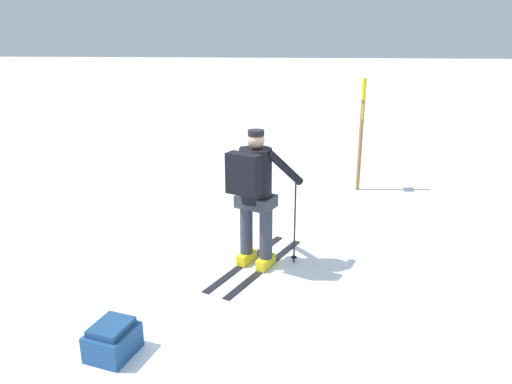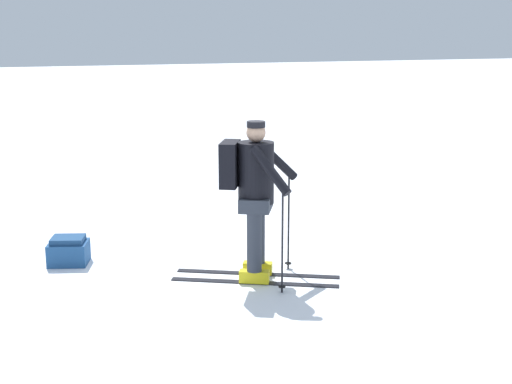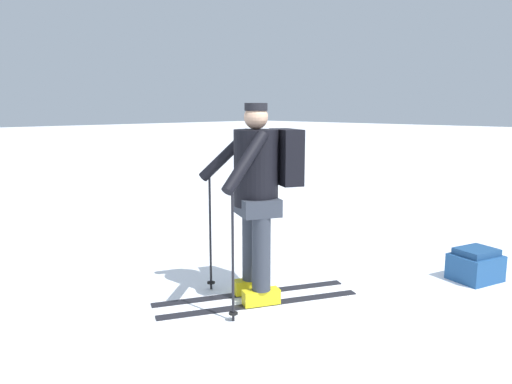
% 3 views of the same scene
% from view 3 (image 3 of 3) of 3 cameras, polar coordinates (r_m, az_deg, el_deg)
% --- Properties ---
extents(ground_plane, '(80.00, 80.00, 0.00)m').
position_cam_3_polar(ground_plane, '(4.15, 9.68, -12.97)').
color(ground_plane, white).
extents(skier, '(1.08, 1.68, 1.62)m').
position_cam_3_polar(skier, '(4.03, 0.39, 0.46)').
color(skier, black).
rests_on(skier, ground_plane).
extents(dropped_backpack, '(0.45, 0.49, 0.30)m').
position_cam_3_polar(dropped_backpack, '(5.09, 23.79, -7.66)').
color(dropped_backpack, navy).
rests_on(dropped_backpack, ground_plane).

